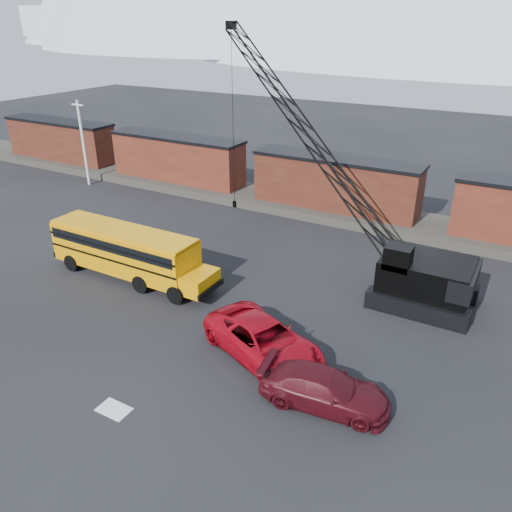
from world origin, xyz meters
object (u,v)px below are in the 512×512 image
at_px(school_bus, 128,251).
at_px(crawler_crane, 304,128).
at_px(red_pickup, 264,340).
at_px(maroon_suv, 325,389).

xyz_separation_m(school_bus, crawler_crane, (6.99, 9.99, 6.49)).
height_order(school_bus, red_pickup, school_bus).
relative_size(school_bus, red_pickup, 1.75).
bearing_deg(crawler_crane, red_pickup, -71.99).
relative_size(school_bus, maroon_suv, 2.11).
bearing_deg(maroon_suv, crawler_crane, 21.24).
bearing_deg(red_pickup, maroon_suv, -91.17).
bearing_deg(crawler_crane, maroon_suv, -61.29).
height_order(red_pickup, crawler_crane, crawler_crane).
distance_m(school_bus, red_pickup, 11.66).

